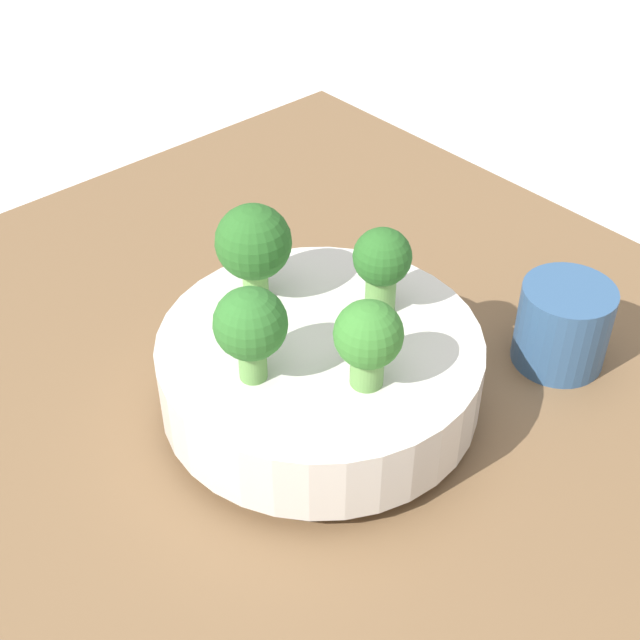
{
  "coord_description": "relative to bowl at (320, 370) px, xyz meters",
  "views": [
    {
      "loc": [
        -0.38,
        0.33,
        0.56
      ],
      "look_at": [
        0.02,
        -0.02,
        0.14
      ],
      "focal_mm": 50.0,
      "sensor_mm": 36.0,
      "label": 1
    }
  ],
  "objects": [
    {
      "name": "cup",
      "position": [
        -0.09,
        -0.2,
        -0.0
      ],
      "size": [
        0.08,
        0.08,
        0.08
      ],
      "color": "#33567F",
      "rests_on": "table"
    },
    {
      "name": "broccoli_floret_back",
      "position": [
        0.0,
        0.06,
        0.08
      ],
      "size": [
        0.05,
        0.05,
        0.08
      ],
      "color": "#609347",
      "rests_on": "bowl"
    },
    {
      "name": "table",
      "position": [
        -0.02,
        0.02,
        -0.06
      ],
      "size": [
        0.94,
        0.86,
        0.05
      ],
      "color": "brown",
      "rests_on": "ground_plane"
    },
    {
      "name": "broccoli_floret_left",
      "position": [
        -0.06,
        0.01,
        0.07
      ],
      "size": [
        0.05,
        0.05,
        0.07
      ],
      "color": "#609347",
      "rests_on": "bowl"
    },
    {
      "name": "bowl",
      "position": [
        0.0,
        0.0,
        0.0
      ],
      "size": [
        0.26,
        0.26,
        0.07
      ],
      "color": "silver",
      "rests_on": "table"
    },
    {
      "name": "broccoli_floret_front",
      "position": [
        -0.0,
        -0.06,
        0.08
      ],
      "size": [
        0.05,
        0.05,
        0.07
      ],
      "color": "#609347",
      "rests_on": "bowl"
    },
    {
      "name": "broccoli_floret_right",
      "position": [
        0.08,
        0.0,
        0.08
      ],
      "size": [
        0.06,
        0.06,
        0.08
      ],
      "color": "#6BA34C",
      "rests_on": "bowl"
    },
    {
      "name": "ground_plane",
      "position": [
        -0.02,
        0.02,
        -0.09
      ],
      "size": [
        6.0,
        6.0,
        0.0
      ],
      "primitive_type": "plane",
      "color": "silver"
    }
  ]
}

